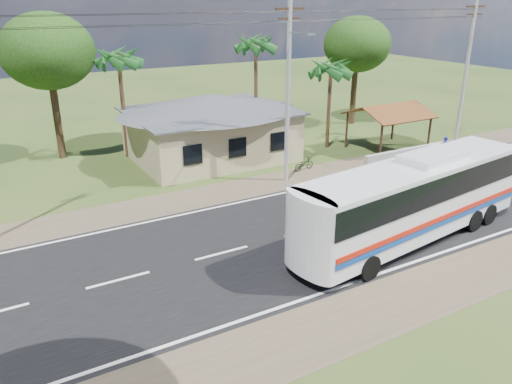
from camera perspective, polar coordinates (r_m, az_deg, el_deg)
ground at (r=23.90m, az=5.84°, el=-4.47°), size 120.00×120.00×0.00m
road at (r=23.90m, az=5.84°, el=-4.45°), size 120.00×16.00×0.03m
house at (r=34.23m, az=-5.29°, el=8.22°), size 12.40×10.00×5.00m
waiting_shed at (r=37.27m, az=15.00°, el=8.81°), size 5.20×4.48×3.35m
concrete_barrier at (r=35.17m, az=16.72°, el=4.06°), size 7.00×0.30×0.90m
utility_poles at (r=28.77m, az=3.14°, el=12.13°), size 32.80×2.22×11.00m
palm_near at (r=36.34m, az=8.56°, el=13.76°), size 2.80×2.80×6.70m
palm_mid at (r=37.98m, az=-0.02°, el=16.51°), size 2.80×2.80×8.20m
palm_far at (r=34.72m, az=-15.45°, el=14.52°), size 2.80×2.80×7.70m
tree_behind_house at (r=35.87m, az=-22.74°, el=14.58°), size 6.00×6.00×9.61m
tree_behind_shed at (r=44.19m, az=11.47°, el=16.17°), size 5.60×5.60×9.02m
coach_bus at (r=23.20m, az=17.69°, el=-0.18°), size 12.89×4.25×3.93m
motorcycle at (r=32.13m, az=5.49°, el=3.20°), size 1.62×0.78×0.82m
person at (r=36.98m, az=20.70°, el=4.86°), size 0.61×0.49×1.47m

